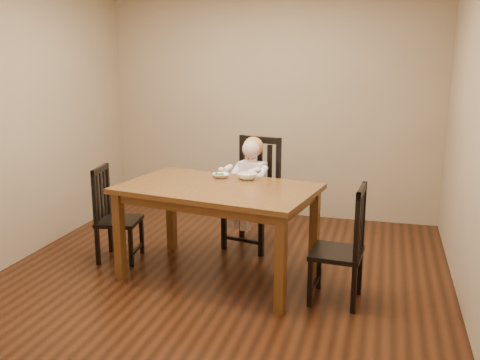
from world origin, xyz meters
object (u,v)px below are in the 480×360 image
(bowl_veg, at_px, (247,176))
(chair_child, at_px, (254,195))
(chair_right, at_px, (343,247))
(toddler, at_px, (251,181))
(dining_table, at_px, (218,197))
(chair_left, at_px, (114,216))
(bowl_peas, at_px, (221,176))

(bowl_veg, bearing_deg, chair_child, 97.41)
(chair_right, bearing_deg, toddler, 48.61)
(dining_table, bearing_deg, toddler, 83.04)
(bowl_veg, bearing_deg, chair_left, -171.46)
(chair_child, bearing_deg, toddler, 90.00)
(bowl_peas, bearing_deg, toddler, 71.03)
(toddler, bearing_deg, bowl_veg, 112.02)
(bowl_veg, bearing_deg, bowl_peas, 179.23)
(chair_right, xyz_separation_m, bowl_peas, (-1.18, 0.54, 0.39))
(chair_right, height_order, bowl_peas, chair_right)
(dining_table, xyz_separation_m, bowl_veg, (0.18, 0.32, 0.13))
(chair_child, xyz_separation_m, bowl_peas, (-0.18, -0.54, 0.31))
(chair_child, bearing_deg, bowl_veg, 109.80)
(bowl_peas, bearing_deg, chair_right, -24.75)
(chair_child, relative_size, bowl_peas, 7.28)
(chair_right, xyz_separation_m, toddler, (-1.01, 1.03, 0.23))
(chair_left, xyz_separation_m, bowl_peas, (1.02, 0.19, 0.41))
(chair_right, height_order, toddler, toddler)
(chair_left, distance_m, bowl_veg, 1.35)
(chair_child, relative_size, toddler, 1.87)
(dining_table, relative_size, chair_right, 1.89)
(dining_table, xyz_separation_m, chair_right, (1.11, -0.22, -0.28))
(chair_left, xyz_separation_m, bowl_veg, (1.27, 0.19, 0.42))
(chair_left, relative_size, toddler, 1.52)
(chair_child, distance_m, bowl_veg, 0.64)
(chair_left, height_order, toddler, toddler)
(chair_right, distance_m, bowl_veg, 1.15)
(dining_table, height_order, bowl_veg, bowl_veg)
(dining_table, xyz_separation_m, chair_child, (0.11, 0.87, -0.20))
(chair_left, height_order, bowl_veg, chair_left)
(chair_child, relative_size, bowl_veg, 6.15)
(toddler, bearing_deg, chair_right, 146.80)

